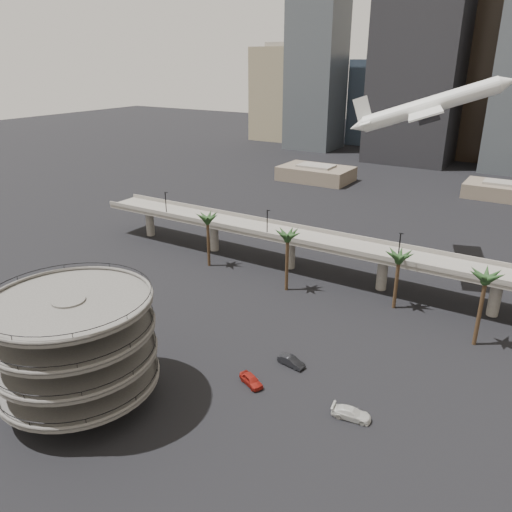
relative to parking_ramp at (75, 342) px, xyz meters
The scene contains 9 objects.
ground 16.79m from the parking_ramp, 17.10° to the left, with size 700.00×700.00×0.00m, color black.
parking_ramp is the anchor object (origin of this frame).
overpass 60.46m from the parking_ramp, 77.57° to the left, with size 130.00×9.30×14.70m.
palm_trees 56.79m from the parking_ramp, 64.34° to the left, with size 76.40×18.40×14.00m.
low_buildings 147.81m from the parking_ramp, 82.26° to the left, with size 135.00×27.50×6.80m.
airborne_jet 82.61m from the parking_ramp, 70.88° to the left, with size 32.54×29.74×13.82m.
car_a 26.04m from the parking_ramp, 40.99° to the left, with size 1.84×4.58×1.56m, color #A31F17.
car_b 33.03m from the parking_ramp, 48.09° to the left, with size 1.62×4.63×1.53m, color black.
car_c 39.14m from the parking_ramp, 26.25° to the left, with size 2.20×5.42×1.57m, color silver.
Camera 1 is at (39.32, -41.03, 45.98)m, focal length 35.00 mm.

